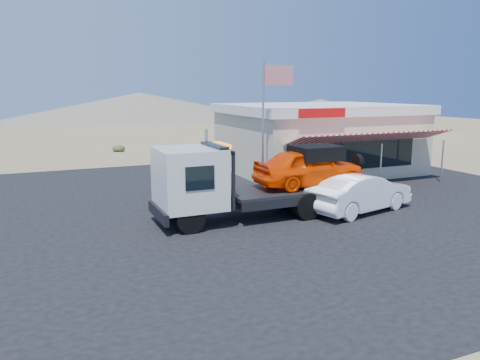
# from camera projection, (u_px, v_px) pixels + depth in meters

# --- Properties ---
(ground) EXTENTS (120.00, 120.00, 0.00)m
(ground) POSITION_uv_depth(u_px,v_px,m) (196.00, 234.00, 15.84)
(ground) COLOR #8B714F
(ground) RESTS_ON ground
(asphalt_lot) EXTENTS (32.00, 24.00, 0.02)m
(asphalt_lot) POSITION_uv_depth(u_px,v_px,m) (220.00, 207.00, 19.32)
(asphalt_lot) COLOR black
(asphalt_lot) RESTS_ON ground
(tow_truck) EXTENTS (8.64, 2.56, 2.89)m
(tow_truck) POSITION_uv_depth(u_px,v_px,m) (263.00, 177.00, 17.71)
(tow_truck) COLOR black
(tow_truck) RESTS_ON asphalt_lot
(white_sedan) EXTENTS (4.96, 2.73, 1.55)m
(white_sedan) POSITION_uv_depth(u_px,v_px,m) (360.00, 192.00, 18.48)
(white_sedan) COLOR white
(white_sedan) RESTS_ON asphalt_lot
(jerky_store) EXTENTS (10.40, 9.97, 3.90)m
(jerky_store) POSITION_uv_depth(u_px,v_px,m) (317.00, 137.00, 27.63)
(jerky_store) COLOR #C5B995
(jerky_store) RESTS_ON asphalt_lot
(flagpole) EXTENTS (1.55, 0.10, 6.00)m
(flagpole) POSITION_uv_depth(u_px,v_px,m) (268.00, 113.00, 21.09)
(flagpole) COLOR #99999E
(flagpole) RESTS_ON asphalt_lot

